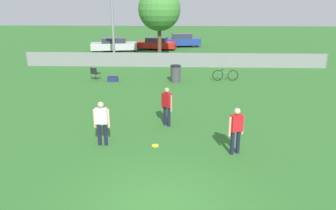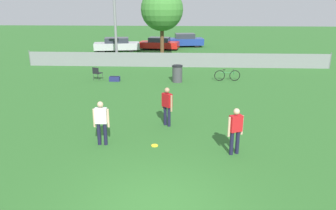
{
  "view_description": "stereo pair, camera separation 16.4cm",
  "coord_description": "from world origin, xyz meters",
  "px_view_note": "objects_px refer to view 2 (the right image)",
  "views": [
    {
      "loc": [
        0.52,
        -7.01,
        4.95
      ],
      "look_at": [
        0.03,
        5.11,
        1.05
      ],
      "focal_mm": 35.0,
      "sensor_mm": 36.0,
      "label": 1
    },
    {
      "loc": [
        0.68,
        -7.0,
        4.95
      ],
      "look_at": [
        0.03,
        5.11,
        1.05
      ],
      "focal_mm": 35.0,
      "sensor_mm": 36.0,
      "label": 2
    }
  ],
  "objects_px": {
    "player_thrower_red": "(235,128)",
    "parked_car_red": "(159,44)",
    "player_receiver_white": "(101,120)",
    "frisbee_disc": "(155,145)",
    "tree_near_pole": "(162,10)",
    "trash_bin": "(177,74)",
    "folding_chair_sideline": "(97,72)",
    "light_pole": "(114,7)",
    "parked_car_blue": "(185,40)",
    "parked_car_silver": "(117,45)",
    "bicycle_sideline": "(227,75)",
    "player_defender_red": "(167,104)",
    "gear_bag_sideline": "(115,79)"
  },
  "relations": [
    {
      "from": "player_receiver_white",
      "to": "frisbee_disc",
      "type": "relative_size",
      "value": 6.42
    },
    {
      "from": "frisbee_disc",
      "to": "trash_bin",
      "type": "height_order",
      "value": "trash_bin"
    },
    {
      "from": "bicycle_sideline",
      "to": "parked_car_red",
      "type": "distance_m",
      "value": 14.67
    },
    {
      "from": "parked_car_red",
      "to": "trash_bin",
      "type": "bearing_deg",
      "value": -73.9
    },
    {
      "from": "player_defender_red",
      "to": "player_thrower_red",
      "type": "xyz_separation_m",
      "value": [
        2.4,
        -2.5,
        0.0
      ]
    },
    {
      "from": "folding_chair_sideline",
      "to": "parked_car_red",
      "type": "height_order",
      "value": "parked_car_red"
    },
    {
      "from": "player_defender_red",
      "to": "parked_car_silver",
      "type": "height_order",
      "value": "player_defender_red"
    },
    {
      "from": "frisbee_disc",
      "to": "bicycle_sideline",
      "type": "xyz_separation_m",
      "value": [
        3.74,
        10.08,
        0.34
      ]
    },
    {
      "from": "player_receiver_white",
      "to": "parked_car_blue",
      "type": "relative_size",
      "value": 0.38
    },
    {
      "from": "light_pole",
      "to": "player_defender_red",
      "type": "height_order",
      "value": "light_pole"
    },
    {
      "from": "player_receiver_white",
      "to": "parked_car_red",
      "type": "distance_m",
      "value": 23.7
    },
    {
      "from": "player_thrower_red",
      "to": "bicycle_sideline",
      "type": "distance_m",
      "value": 10.64
    },
    {
      "from": "player_receiver_white",
      "to": "parked_car_silver",
      "type": "xyz_separation_m",
      "value": [
        -4.03,
        22.35,
        -0.28
      ]
    },
    {
      "from": "gear_bag_sideline",
      "to": "parked_car_red",
      "type": "bearing_deg",
      "value": 82.92
    },
    {
      "from": "folding_chair_sideline",
      "to": "parked_car_blue",
      "type": "height_order",
      "value": "parked_car_blue"
    },
    {
      "from": "bicycle_sideline",
      "to": "parked_car_blue",
      "type": "xyz_separation_m",
      "value": [
        -2.8,
        15.9,
        0.35
      ]
    },
    {
      "from": "light_pole",
      "to": "parked_car_silver",
      "type": "height_order",
      "value": "light_pole"
    },
    {
      "from": "parked_car_silver",
      "to": "parked_car_red",
      "type": "height_order",
      "value": "parked_car_silver"
    },
    {
      "from": "gear_bag_sideline",
      "to": "parked_car_blue",
      "type": "xyz_separation_m",
      "value": [
        4.39,
        16.39,
        0.56
      ]
    },
    {
      "from": "tree_near_pole",
      "to": "player_defender_red",
      "type": "distance_m",
      "value": 16.07
    },
    {
      "from": "light_pole",
      "to": "frisbee_disc",
      "type": "bearing_deg",
      "value": -73.66
    },
    {
      "from": "parked_car_silver",
      "to": "parked_car_blue",
      "type": "xyz_separation_m",
      "value": [
        6.84,
        3.61,
        0.05
      ]
    },
    {
      "from": "frisbee_disc",
      "to": "player_defender_red",
      "type": "bearing_deg",
      "value": 80.6
    },
    {
      "from": "player_receiver_white",
      "to": "frisbee_disc",
      "type": "height_order",
      "value": "player_receiver_white"
    },
    {
      "from": "trash_bin",
      "to": "player_thrower_red",
      "type": "bearing_deg",
      "value": -77.79
    },
    {
      "from": "tree_near_pole",
      "to": "trash_bin",
      "type": "distance_m",
      "value": 9.03
    },
    {
      "from": "parked_car_red",
      "to": "parked_car_silver",
      "type": "bearing_deg",
      "value": -155.24
    },
    {
      "from": "player_defender_red",
      "to": "gear_bag_sideline",
      "type": "xyz_separation_m",
      "value": [
        -3.78,
        7.58,
        -0.78
      ]
    },
    {
      "from": "player_thrower_red",
      "to": "parked_car_blue",
      "type": "height_order",
      "value": "player_thrower_red"
    },
    {
      "from": "player_thrower_red",
      "to": "trash_bin",
      "type": "height_order",
      "value": "player_thrower_red"
    },
    {
      "from": "player_receiver_white",
      "to": "trash_bin",
      "type": "height_order",
      "value": "player_receiver_white"
    },
    {
      "from": "parked_car_red",
      "to": "tree_near_pole",
      "type": "bearing_deg",
      "value": -76.12
    },
    {
      "from": "player_thrower_red",
      "to": "parked_car_red",
      "type": "height_order",
      "value": "player_thrower_red"
    },
    {
      "from": "tree_near_pole",
      "to": "folding_chair_sideline",
      "type": "height_order",
      "value": "tree_near_pole"
    },
    {
      "from": "folding_chair_sideline",
      "to": "trash_bin",
      "type": "xyz_separation_m",
      "value": [
        5.18,
        -0.22,
        0.03
      ]
    },
    {
      "from": "player_thrower_red",
      "to": "parked_car_red",
      "type": "distance_m",
      "value": 24.6
    },
    {
      "from": "gear_bag_sideline",
      "to": "player_thrower_red",
      "type": "bearing_deg",
      "value": -58.48
    },
    {
      "from": "parked_car_silver",
      "to": "frisbee_disc",
      "type": "bearing_deg",
      "value": -85.98
    },
    {
      "from": "frisbee_disc",
      "to": "trash_bin",
      "type": "relative_size",
      "value": 0.24
    },
    {
      "from": "trash_bin",
      "to": "parked_car_red",
      "type": "xyz_separation_m",
      "value": [
        -2.25,
        14.13,
        0.08
      ]
    },
    {
      "from": "player_defender_red",
      "to": "tree_near_pole",
      "type": "bearing_deg",
      "value": 138.11
    },
    {
      "from": "frisbee_disc",
      "to": "trash_bin",
      "type": "xyz_separation_m",
      "value": [
        0.55,
        9.58,
        0.52
      ]
    },
    {
      "from": "player_defender_red",
      "to": "parked_car_silver",
      "type": "xyz_separation_m",
      "value": [
        -6.23,
        20.36,
        -0.28
      ]
    },
    {
      "from": "tree_near_pole",
      "to": "trash_bin",
      "type": "bearing_deg",
      "value": -79.33
    },
    {
      "from": "parked_car_blue",
      "to": "parked_car_red",
      "type": "bearing_deg",
      "value": -147.9
    },
    {
      "from": "parked_car_red",
      "to": "player_receiver_white",
      "type": "bearing_deg",
      "value": -83.36
    },
    {
      "from": "bicycle_sideline",
      "to": "parked_car_red",
      "type": "xyz_separation_m",
      "value": [
        -5.44,
        13.63,
        0.26
      ]
    },
    {
      "from": "light_pole",
      "to": "parked_car_red",
      "type": "xyz_separation_m",
      "value": [
        2.69,
        8.75,
        -3.8
      ]
    },
    {
      "from": "frisbee_disc",
      "to": "parked_car_blue",
      "type": "height_order",
      "value": "parked_car_blue"
    },
    {
      "from": "folding_chair_sideline",
      "to": "trash_bin",
      "type": "bearing_deg",
      "value": -160.79
    }
  ]
}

